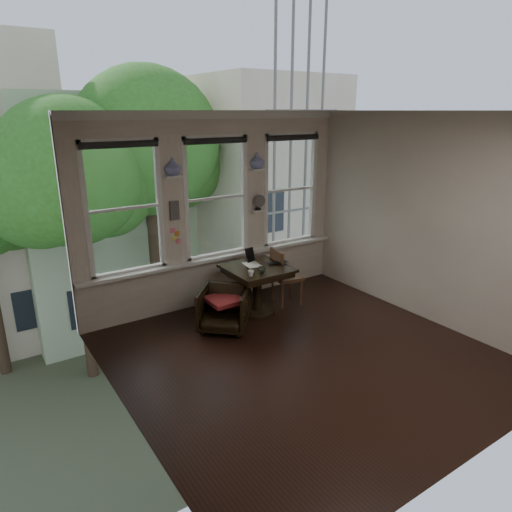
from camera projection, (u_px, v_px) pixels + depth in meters
ground at (303, 356)px, 5.84m from camera, size 4.50×4.50×0.00m
ceiling at (312, 110)px, 4.93m from camera, size 4.50×4.50×0.00m
wall_back at (215, 210)px, 7.17m from camera, size 4.50×0.00×4.50m
wall_front at (491, 309)px, 3.60m from camera, size 4.50×0.00×4.50m
wall_left at (119, 281)px, 4.19m from camera, size 0.00×4.50×4.50m
wall_right at (428, 219)px, 6.57m from camera, size 0.00×4.50×4.50m
window_left at (123, 208)px, 6.34m from camera, size 1.10×0.12×1.90m
window_center at (215, 198)px, 7.10m from camera, size 1.10×0.12×1.90m
window_right at (289, 189)px, 7.87m from camera, size 1.10×0.12×1.90m
shelf_left at (173, 176)px, 6.52m from camera, size 0.26×0.16×0.03m
shelf_right at (257, 169)px, 7.29m from camera, size 0.26×0.16×0.03m
intercom at (174, 210)px, 6.70m from camera, size 0.14×0.06×0.28m
sticky_notes at (175, 233)px, 6.81m from camera, size 0.16×0.01×0.24m
desk_fan at (258, 205)px, 7.44m from camera, size 0.20×0.20×0.24m
vase_left at (173, 167)px, 6.48m from camera, size 0.24×0.24×0.25m
vase_right at (257, 161)px, 7.24m from camera, size 0.24×0.24×0.25m
table at (257, 290)px, 6.98m from camera, size 0.90×0.90×0.75m
armchair_left at (224, 309)px, 6.47m from camera, size 0.96×0.96×0.63m
cushion_red at (224, 300)px, 6.43m from camera, size 0.45×0.45×0.06m
side_chair_right at (287, 277)px, 7.31m from camera, size 0.48×0.48×0.92m
laptop at (279, 264)px, 6.97m from camera, size 0.37×0.28×0.03m
mug at (251, 273)px, 6.47m from camera, size 0.10×0.10×0.08m
drinking_glass at (262, 270)px, 6.60m from camera, size 0.14×0.14×0.09m
tablet at (250, 255)px, 7.08m from camera, size 0.17×0.11×0.22m
papers at (252, 264)px, 6.97m from camera, size 0.25×0.32×0.00m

